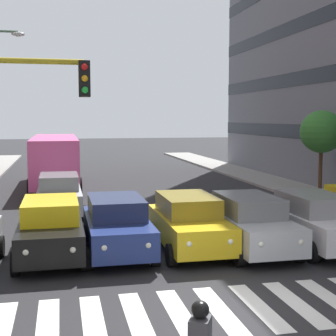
{
  "coord_description": "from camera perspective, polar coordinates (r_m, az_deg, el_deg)",
  "views": [
    {
      "loc": [
        3.72,
        9.77,
        4.13
      ],
      "look_at": [
        -0.12,
        -7.76,
        2.29
      ],
      "focal_mm": 52.64,
      "sensor_mm": 36.0,
      "label": 1
    }
  ],
  "objects": [
    {
      "name": "car_2",
      "position": [
        15.56,
        9.44,
        -6.27
      ],
      "size": [
        2.02,
        4.44,
        1.72
      ],
      "color": "#B2B7BC",
      "rests_on": "ground_plane"
    },
    {
      "name": "car_3",
      "position": [
        15.41,
        2.41,
        -6.31
      ],
      "size": [
        2.02,
        4.44,
        1.72
      ],
      "color": "gold",
      "rests_on": "ground_plane"
    },
    {
      "name": "car_row2_0",
      "position": [
        21.43,
        -12.48,
        -3.0
      ],
      "size": [
        2.02,
        4.44,
        1.72
      ],
      "color": "#B2B7BC",
      "rests_on": "ground_plane"
    },
    {
      "name": "car_1",
      "position": [
        16.38,
        16.67,
        -5.82
      ],
      "size": [
        2.02,
        4.44,
        1.72
      ],
      "color": "silver",
      "rests_on": "ground_plane"
    },
    {
      "name": "street_tree_2",
      "position": [
        26.7,
        17.35,
        4.0
      ],
      "size": [
        2.21,
        2.21,
        4.37
      ],
      "color": "#513823",
      "rests_on": "sidewalk_left"
    },
    {
      "name": "car_5",
      "position": [
        15.0,
        -13.41,
        -6.8
      ],
      "size": [
        2.02,
        4.44,
        1.72
      ],
      "color": "black",
      "rests_on": "ground_plane"
    },
    {
      "name": "car_4",
      "position": [
        15.09,
        -5.95,
        -6.6
      ],
      "size": [
        2.02,
        4.44,
        1.72
      ],
      "color": "navy",
      "rests_on": "ground_plane"
    },
    {
      "name": "crosswalk_markings",
      "position": [
        11.23,
        8.23,
        -15.75
      ],
      "size": [
        10.35,
        2.8,
        0.01
      ],
      "color": "silver",
      "rests_on": "ground_plane"
    },
    {
      "name": "bus_behind_traffic",
      "position": [
        29.89,
        -12.95,
        1.34
      ],
      "size": [
        2.78,
        10.5,
        3.0
      ],
      "color": "#DB5193",
      "rests_on": "ground_plane"
    },
    {
      "name": "ground_plane",
      "position": [
        11.24,
        8.23,
        -15.77
      ],
      "size": [
        180.0,
        180.0,
        0.0
      ],
      "primitive_type": "plane",
      "color": "#262628"
    }
  ]
}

